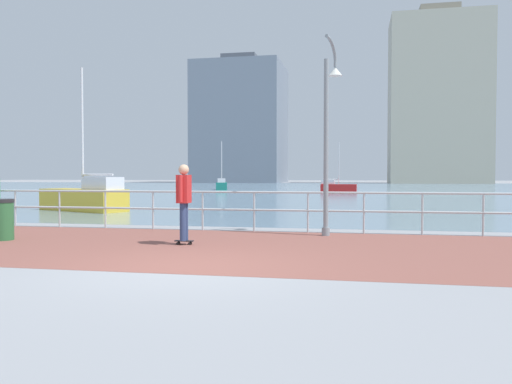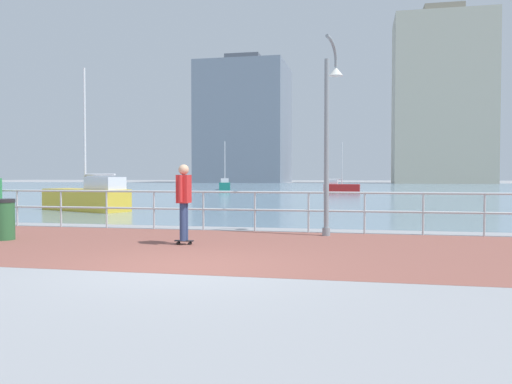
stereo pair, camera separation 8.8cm
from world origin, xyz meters
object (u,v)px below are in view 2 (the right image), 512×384
object	(u,v)px
trash_bin	(5,219)
sailboat_gray	(341,187)
lamppost	(330,125)
sailboat_teal	(225,185)
skateboarder	(184,197)
sailboat_white	(88,197)

from	to	relation	value
trash_bin	sailboat_gray	xyz separation A→B (m)	(6.09, 36.46, -0.04)
lamppost	sailboat_teal	distance (m)	40.19
skateboarder	sailboat_white	xyz separation A→B (m)	(-7.42, 9.07, -0.45)
lamppost	sailboat_white	bearing A→B (deg)	146.97
skateboarder	trash_bin	bearing A→B (deg)	-179.08
lamppost	sailboat_white	size ratio (longest dim) A/B	0.82
trash_bin	sailboat_teal	size ratio (longest dim) A/B	0.19
lamppost	sailboat_white	xyz separation A→B (m)	(-10.31, 6.70, -2.12)
sailboat_white	trash_bin	bearing A→B (deg)	-70.86
sailboat_teal	sailboat_white	world-z (taller)	sailboat_white
skateboarder	sailboat_gray	bearing A→B (deg)	87.09
skateboarder	sailboat_teal	world-z (taller)	sailboat_teal
sailboat_teal	sailboat_white	xyz separation A→B (m)	(2.58, -31.30, 0.09)
lamppost	sailboat_white	world-z (taller)	sailboat_white
trash_bin	sailboat_white	world-z (taller)	sailboat_white
sailboat_teal	sailboat_gray	bearing A→B (deg)	-18.58
sailboat_teal	sailboat_white	distance (m)	31.41
skateboarder	sailboat_gray	world-z (taller)	sailboat_gray
skateboarder	sailboat_white	bearing A→B (deg)	129.27
skateboarder	sailboat_teal	bearing A→B (deg)	103.90
sailboat_teal	trash_bin	bearing A→B (deg)	-81.91
skateboarder	trash_bin	xyz separation A→B (m)	(-4.24, -0.07, -0.55)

